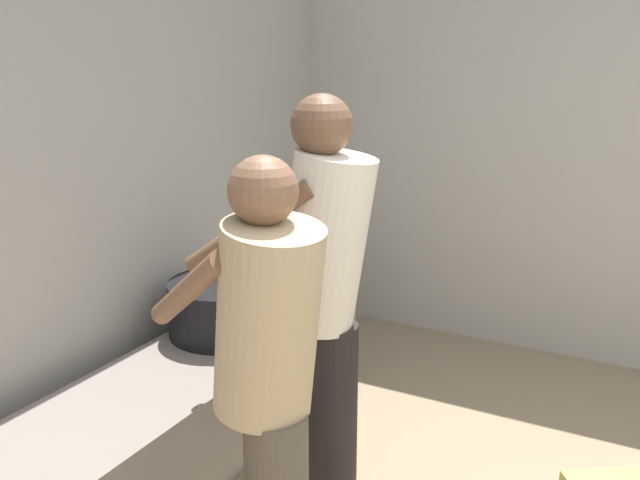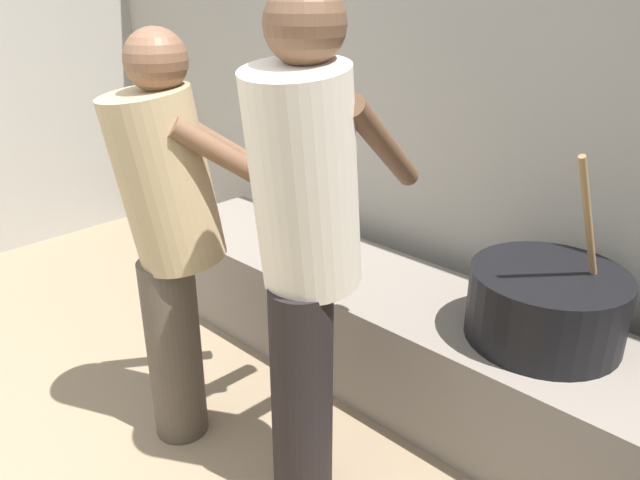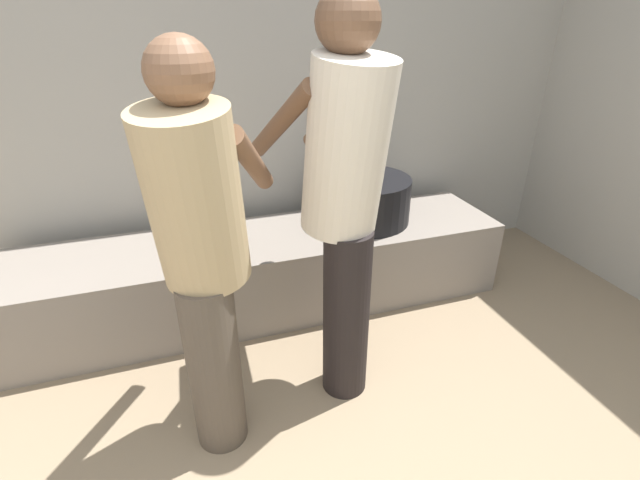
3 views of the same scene
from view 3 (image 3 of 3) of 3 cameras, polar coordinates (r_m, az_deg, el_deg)
name	(u,v)px [view 3 (image 3 of 3)]	position (r m, az deg, el deg)	size (l,w,h in m)	color
block_enclosure_rear	(195,107)	(2.78, -15.58, 15.90)	(5.21, 0.20, 2.15)	#9E998E
hearth_ledge	(265,272)	(2.62, -6.98, -4.02)	(2.76, 0.60, 0.45)	slate
cooking_pot_main	(364,199)	(2.67, 5.56, 5.18)	(0.54, 0.54, 0.71)	black
cook_in_tan_shirt	(202,246)	(1.55, -14.78, -0.72)	(0.55, 0.71, 1.51)	#4C4238
cook_in_cream_shirt	(345,193)	(1.72, 3.13, 6.01)	(0.48, 0.74, 1.64)	black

